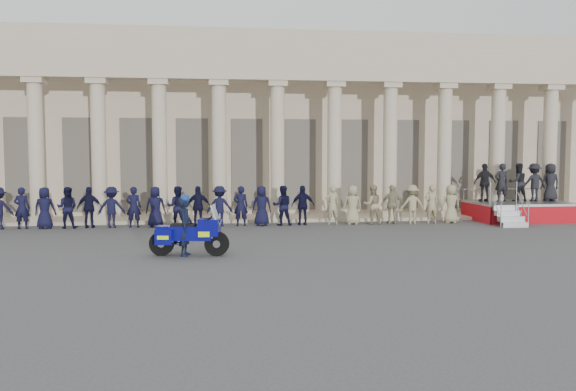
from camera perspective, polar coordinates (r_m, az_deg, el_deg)
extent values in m
plane|color=#454547|center=(17.47, -2.88, -5.73)|extent=(90.00, 90.00, 0.00)
cube|color=#BAA88B|center=(32.24, -4.56, 6.74)|extent=(40.00, 10.00, 9.00)
cube|color=#BAA88B|center=(26.17, -4.07, -2.32)|extent=(40.00, 2.60, 0.15)
cube|color=#BAA88B|center=(25.50, -4.07, 12.65)|extent=(35.80, 1.00, 1.00)
cube|color=#BAA88B|center=(25.69, -4.08, 15.08)|extent=(35.80, 1.00, 1.20)
cube|color=#BAA88B|center=(26.57, -24.02, -2.07)|extent=(0.90, 0.90, 0.30)
cylinder|color=#BAA88B|center=(26.44, -24.20, 4.30)|extent=(0.64, 0.64, 5.60)
cube|color=#BAA88B|center=(26.64, -24.38, 10.59)|extent=(0.85, 0.85, 0.24)
cube|color=#BAA88B|center=(25.91, -18.52, -2.08)|extent=(0.90, 0.90, 0.30)
cylinder|color=#BAA88B|center=(25.77, -18.67, 4.46)|extent=(0.64, 0.64, 5.60)
cube|color=#BAA88B|center=(25.97, -18.82, 10.91)|extent=(0.85, 0.85, 0.24)
cube|color=#BAA88B|center=(25.48, -12.80, -2.07)|extent=(0.90, 0.90, 0.30)
cylinder|color=#BAA88B|center=(25.35, -12.90, 4.58)|extent=(0.64, 0.64, 5.60)
cube|color=#BAA88B|center=(25.55, -13.00, 11.14)|extent=(0.85, 0.85, 0.24)
cube|color=#BAA88B|center=(25.33, -6.94, -2.04)|extent=(0.90, 0.90, 0.30)
cylinder|color=#BAA88B|center=(25.19, -6.99, 4.65)|extent=(0.64, 0.64, 5.60)
cube|color=#BAA88B|center=(25.39, -7.05, 11.26)|extent=(0.85, 0.85, 0.24)
cube|color=#BAA88B|center=(25.43, -1.07, -1.98)|extent=(0.90, 0.90, 0.30)
cylinder|color=#BAA88B|center=(25.30, -1.08, 4.68)|extent=(0.64, 0.64, 5.60)
cube|color=#BAA88B|center=(25.50, -1.08, 11.25)|extent=(0.85, 0.85, 0.24)
cube|color=#BAA88B|center=(25.80, 4.69, -1.91)|extent=(0.90, 0.90, 0.30)
cylinder|color=#BAA88B|center=(25.67, 4.73, 4.66)|extent=(0.64, 0.64, 5.60)
cube|color=#BAA88B|center=(25.87, 4.77, 11.14)|extent=(0.85, 0.85, 0.24)
cube|color=#BAA88B|center=(26.43, 10.24, -1.82)|extent=(0.90, 0.90, 0.30)
cylinder|color=#BAA88B|center=(26.29, 10.32, 4.59)|extent=(0.64, 0.64, 5.60)
cube|color=#BAA88B|center=(26.49, 10.40, 10.92)|extent=(0.85, 0.85, 0.24)
cube|color=#BAA88B|center=(27.28, 15.48, -1.72)|extent=(0.90, 0.90, 0.30)
cylinder|color=#BAA88B|center=(27.15, 15.60, 4.49)|extent=(0.64, 0.64, 5.60)
cube|color=#BAA88B|center=(27.34, 15.71, 10.62)|extent=(0.85, 0.85, 0.24)
cube|color=#BAA88B|center=(28.35, 20.36, -1.61)|extent=(0.90, 0.90, 0.30)
cylinder|color=#BAA88B|center=(28.23, 20.51, 4.36)|extent=(0.64, 0.64, 5.60)
cube|color=#BAA88B|center=(28.41, 20.66, 10.25)|extent=(0.85, 0.85, 0.24)
cube|color=#BAA88B|center=(29.61, 24.86, -1.51)|extent=(0.90, 0.90, 0.30)
cylinder|color=#BAA88B|center=(29.50, 25.03, 4.21)|extent=(0.64, 0.64, 5.60)
cube|color=#BAA88B|center=(29.67, 25.20, 9.85)|extent=(0.85, 0.85, 0.24)
cube|color=black|center=(28.77, -25.40, 2.82)|extent=(1.30, 0.12, 4.20)
cube|color=black|center=(28.03, -20.36, 2.93)|extent=(1.30, 0.12, 4.20)
cube|color=black|center=(27.52, -15.10, 3.03)|extent=(1.30, 0.12, 4.20)
cube|color=black|center=(27.25, -9.68, 3.10)|extent=(1.30, 0.12, 4.20)
cube|color=black|center=(27.23, -4.20, 3.15)|extent=(1.30, 0.12, 4.20)
cube|color=black|center=(27.45, 1.24, 3.16)|extent=(1.30, 0.12, 4.20)
cube|color=black|center=(27.92, 6.54, 3.15)|extent=(1.30, 0.12, 4.20)
cube|color=black|center=(28.61, 11.63, 3.12)|extent=(1.30, 0.12, 4.20)
cube|color=black|center=(29.52, 16.45, 3.06)|extent=(1.30, 0.12, 4.20)
cube|color=black|center=(30.62, 20.94, 2.99)|extent=(1.30, 0.12, 4.20)
cube|color=black|center=(31.90, 25.10, 2.90)|extent=(1.30, 0.12, 4.20)
imported|color=black|center=(25.21, -25.41, -1.16)|extent=(0.62, 0.41, 1.70)
imported|color=black|center=(24.93, -23.49, -1.16)|extent=(0.83, 0.54, 1.70)
imported|color=black|center=(24.69, -21.52, -1.16)|extent=(0.83, 0.64, 1.70)
imported|color=black|center=(24.47, -19.51, -1.15)|extent=(1.00, 0.42, 1.70)
imported|color=black|center=(24.29, -17.47, -1.14)|extent=(1.10, 0.63, 1.70)
imported|color=black|center=(24.13, -15.41, -1.13)|extent=(0.62, 0.41, 1.70)
imported|color=black|center=(24.01, -13.32, -1.12)|extent=(0.83, 0.54, 1.70)
imported|color=black|center=(23.92, -11.21, -1.11)|extent=(0.83, 0.64, 1.70)
imported|color=black|center=(23.86, -9.08, -1.10)|extent=(1.00, 0.42, 1.70)
imported|color=black|center=(23.83, -6.95, -1.08)|extent=(1.10, 0.63, 1.70)
imported|color=black|center=(23.84, -4.82, -1.06)|extent=(0.62, 0.41, 1.70)
imported|color=black|center=(23.88, -2.69, -1.05)|extent=(0.83, 0.54, 1.70)
imported|color=black|center=(23.95, -0.58, -1.03)|extent=(0.83, 0.64, 1.70)
imported|color=black|center=(24.06, 1.53, -1.01)|extent=(1.00, 0.42, 1.70)
imported|color=#978E68|center=(24.27, 4.54, -0.97)|extent=(0.62, 0.41, 1.70)
imported|color=#978E68|center=(24.45, 6.58, -0.95)|extent=(0.83, 0.54, 1.70)
imported|color=#978E68|center=(24.67, 8.59, -0.93)|extent=(0.83, 0.64, 1.70)
imported|color=#978E68|center=(24.91, 10.56, -0.90)|extent=(1.00, 0.42, 1.70)
imported|color=#978E68|center=(25.18, 12.49, -0.87)|extent=(1.10, 0.63, 1.70)
imported|color=#978E68|center=(25.48, 14.37, -0.85)|extent=(0.62, 0.41, 1.70)
imported|color=#978E68|center=(25.81, 16.22, -0.82)|extent=(0.83, 0.54, 1.70)
cube|color=gray|center=(27.96, 22.46, -0.68)|extent=(4.28, 3.06, 0.10)
cube|color=#AA0D16|center=(26.69, 24.00, -1.86)|extent=(4.28, 0.04, 0.77)
cube|color=#AA0D16|center=(27.04, 18.49, -1.65)|extent=(0.04, 3.06, 0.77)
cube|color=#AA0D16|center=(29.08, 26.10, -1.47)|extent=(0.04, 3.06, 0.77)
cube|color=gray|center=(25.17, 22.01, -2.77)|extent=(1.10, 0.28, 0.22)
cube|color=gray|center=(25.39, 21.72, -2.22)|extent=(1.10, 0.28, 0.22)
cube|color=gray|center=(25.62, 21.44, -1.67)|extent=(1.10, 0.28, 0.22)
cube|color=gray|center=(25.84, 21.16, -1.13)|extent=(1.10, 0.28, 0.22)
cylinder|color=gray|center=(29.23, 21.09, 0.63)|extent=(4.28, 0.04, 0.04)
imported|color=black|center=(27.35, 19.37, 1.25)|extent=(1.03, 0.43, 1.76)
imported|color=black|center=(27.71, 20.86, 1.25)|extent=(0.64, 0.42, 1.76)
imported|color=black|center=(28.08, 22.31, 1.24)|extent=(0.85, 0.67, 1.76)
imported|color=black|center=(28.48, 23.73, 1.24)|extent=(1.14, 0.65, 1.76)
imported|color=black|center=(28.89, 25.10, 1.23)|extent=(0.86, 0.56, 1.76)
cylinder|color=black|center=(16.80, -7.24, -4.89)|extent=(0.74, 0.26, 0.73)
cylinder|color=black|center=(17.15, -12.72, -4.77)|extent=(0.74, 0.26, 0.73)
cube|color=#0A0C75|center=(16.89, -9.84, -3.77)|extent=(1.32, 0.65, 0.42)
cube|color=#0A0C75|center=(16.76, -8.00, -3.20)|extent=(0.69, 0.66, 0.50)
cube|color=silver|center=(16.80, -7.99, -4.06)|extent=(0.29, 0.36, 0.13)
cube|color=#B2BFCC|center=(16.69, -7.38, -1.93)|extent=(0.30, 0.54, 0.59)
cube|color=black|center=(16.91, -10.58, -3.01)|extent=(0.77, 0.48, 0.11)
cube|color=#0A0C75|center=(17.07, -12.56, -3.42)|extent=(0.44, 0.43, 0.24)
cube|color=#0A0C75|center=(16.73, -12.49, -4.15)|extent=(0.53, 0.31, 0.44)
cube|color=#CFFF0D|center=(16.73, -12.49, -4.15)|extent=(0.37, 0.31, 0.11)
cube|color=#0A0C75|center=(17.41, -11.90, -3.82)|extent=(0.53, 0.31, 0.44)
cube|color=#CFFF0D|center=(17.41, -11.90, -3.82)|extent=(0.37, 0.31, 0.11)
cylinder|color=silver|center=(17.32, -11.43, -4.78)|extent=(0.67, 0.21, 0.11)
cylinder|color=black|center=(16.73, -8.01, -2.30)|extent=(0.16, 0.77, 0.04)
imported|color=black|center=(16.90, -10.39, -3.11)|extent=(0.51, 0.70, 1.75)
sphere|color=navy|center=(16.82, -10.43, -0.31)|extent=(0.28, 0.28, 0.28)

